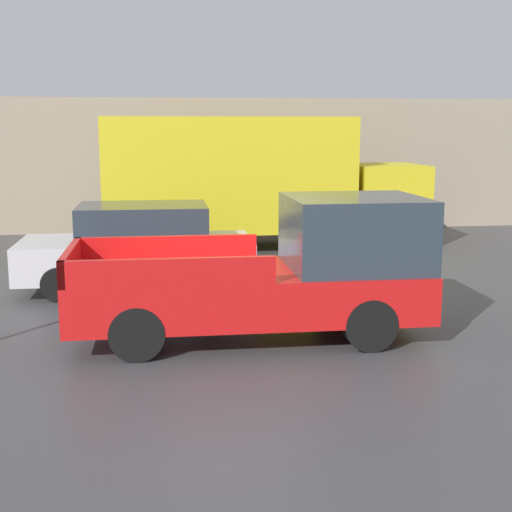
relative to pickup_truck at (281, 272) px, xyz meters
The scene contains 5 objects.
ground_plane 1.14m from the pickup_truck, 168.02° to the left, with size 60.00×60.00×0.00m, color #3D3D3F.
building_wall 11.35m from the pickup_truck, 92.96° to the left, with size 28.00×0.15×3.99m.
pickup_truck is the anchor object (origin of this frame).
car 4.15m from the pickup_truck, 122.12° to the left, with size 4.45×1.98×1.65m.
delivery_truck 8.09m from the pickup_truck, 85.90° to the left, with size 8.25×2.42×3.38m.
Camera 1 is at (-1.18, -10.45, 3.11)m, focal length 50.00 mm.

